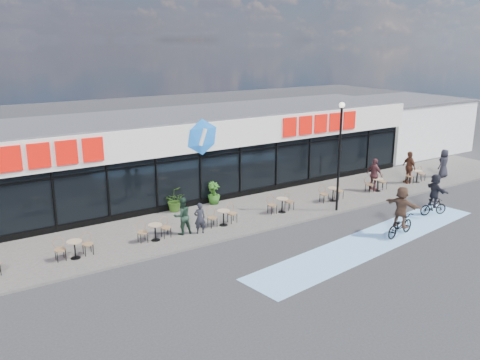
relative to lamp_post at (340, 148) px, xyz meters
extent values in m
plane|color=#28282B|center=(-5.41, -2.30, -3.38)|extent=(120.00, 120.00, 0.00)
cube|color=#635D58|center=(-5.41, 2.20, -3.33)|extent=(44.00, 5.00, 0.10)
cube|color=#7CB7EB|center=(-1.41, -3.80, -3.37)|extent=(14.17, 4.13, 0.01)
cube|color=black|center=(-5.41, 7.70, -1.88)|extent=(30.00, 6.00, 3.00)
cube|color=silver|center=(-5.41, 7.55, 0.37)|extent=(30.60, 6.30, 1.50)
cube|color=#47474C|center=(-5.41, 7.70, 1.17)|extent=(30.60, 6.30, 0.10)
cube|color=#0E319A|center=(-5.41, 4.66, -0.33)|extent=(30.60, 0.08, 0.18)
cube|color=black|center=(-5.41, 4.67, -0.73)|extent=(30.00, 0.06, 0.08)
cube|color=black|center=(-5.41, 4.68, -3.18)|extent=(30.00, 0.10, 0.40)
cube|color=red|center=(-13.41, 4.40, 0.42)|extent=(5.63, 0.18, 1.10)
cube|color=red|center=(2.59, 4.40, 0.42)|extent=(5.63, 0.18, 1.10)
ellipsoid|color=blue|center=(-5.41, 4.40, 0.42)|extent=(1.90, 0.24, 1.90)
cylinder|color=black|center=(-12.91, 4.67, -1.88)|extent=(0.10, 0.10, 3.00)
cylinder|color=black|center=(-10.41, 4.67, -1.88)|extent=(0.10, 0.10, 3.00)
cylinder|color=black|center=(-7.91, 4.67, -1.88)|extent=(0.10, 0.10, 3.00)
cylinder|color=black|center=(-5.41, 4.67, -1.88)|extent=(0.10, 0.10, 3.00)
cylinder|color=black|center=(-2.91, 4.67, -1.88)|extent=(0.10, 0.10, 3.00)
cylinder|color=black|center=(-0.41, 4.67, -1.88)|extent=(0.10, 0.10, 3.00)
cylinder|color=black|center=(2.09, 4.67, -1.88)|extent=(0.10, 0.10, 3.00)
cylinder|color=black|center=(4.59, 4.67, -1.88)|extent=(0.10, 0.10, 3.00)
cylinder|color=black|center=(7.09, 4.67, -1.88)|extent=(0.10, 0.10, 3.00)
cylinder|color=black|center=(9.59, 4.67, -1.88)|extent=(0.10, 0.10, 3.00)
cube|color=white|center=(15.09, 8.70, -1.38)|extent=(9.00, 7.00, 4.00)
cube|color=#47474C|center=(15.09, 8.70, 0.67)|extent=(9.20, 7.20, 0.12)
cylinder|color=black|center=(0.00, 0.00, -0.61)|extent=(0.12, 0.12, 5.32)
sphere|color=#FFF2CC|center=(0.00, 0.00, 2.15)|extent=(0.28, 0.28, 0.28)
cylinder|color=tan|center=(-13.01, 1.27, -2.56)|extent=(0.60, 0.60, 0.04)
cylinder|color=black|center=(-13.01, 1.27, -2.91)|extent=(0.06, 0.06, 0.70)
cylinder|color=black|center=(-13.01, 1.27, -3.27)|extent=(0.40, 0.40, 0.02)
cylinder|color=tan|center=(-9.53, 1.27, -2.56)|extent=(0.60, 0.60, 0.04)
cylinder|color=black|center=(-9.53, 1.27, -2.91)|extent=(0.06, 0.06, 0.70)
cylinder|color=black|center=(-9.53, 1.27, -3.27)|extent=(0.40, 0.40, 0.02)
cylinder|color=tan|center=(-6.05, 1.27, -2.56)|extent=(0.60, 0.60, 0.04)
cylinder|color=black|center=(-6.05, 1.27, -2.91)|extent=(0.06, 0.06, 0.70)
cylinder|color=black|center=(-6.05, 1.27, -3.27)|extent=(0.40, 0.40, 0.02)
cylinder|color=tan|center=(-2.57, 1.27, -2.56)|extent=(0.60, 0.60, 0.04)
cylinder|color=black|center=(-2.57, 1.27, -2.91)|extent=(0.06, 0.06, 0.70)
cylinder|color=black|center=(-2.57, 1.27, -3.27)|extent=(0.40, 0.40, 0.02)
cylinder|color=tan|center=(0.92, 1.27, -2.56)|extent=(0.60, 0.60, 0.04)
cylinder|color=black|center=(0.92, 1.27, -2.91)|extent=(0.06, 0.06, 0.70)
cylinder|color=black|center=(0.92, 1.27, -3.27)|extent=(0.40, 0.40, 0.02)
cylinder|color=tan|center=(4.40, 1.27, -2.56)|extent=(0.60, 0.60, 0.04)
cylinder|color=black|center=(4.40, 1.27, -2.91)|extent=(0.06, 0.06, 0.70)
cylinder|color=black|center=(4.40, 1.27, -3.27)|extent=(0.40, 0.40, 0.02)
cylinder|color=tan|center=(7.88, 1.27, -2.56)|extent=(0.60, 0.60, 0.04)
cylinder|color=black|center=(7.88, 1.27, -2.91)|extent=(0.06, 0.06, 0.70)
cylinder|color=black|center=(7.88, 1.27, -3.27)|extent=(0.40, 0.40, 0.02)
imported|color=#2B4D16|center=(-7.14, 4.44, -2.69)|extent=(1.17, 1.27, 1.18)
imported|color=#235016|center=(-4.79, 4.37, -2.67)|extent=(0.78, 0.78, 1.20)
imported|color=#315A19|center=(-4.77, 4.42, -2.74)|extent=(0.63, 0.52, 1.08)
imported|color=black|center=(-7.48, 0.98, -2.55)|extent=(0.58, 0.44, 1.44)
imported|color=#1B3124|center=(-8.17, 1.33, -2.42)|extent=(0.85, 0.68, 1.71)
imported|color=#4D291B|center=(7.34, 1.51, -2.29)|extent=(0.74, 1.24, 1.97)
imported|color=#552B30|center=(4.32, 1.49, -2.32)|extent=(0.48, 1.12, 1.90)
imported|color=#21212A|center=(10.30, 1.18, -2.37)|extent=(0.94, 0.67, 1.81)
imported|color=black|center=(3.80, -3.00, -2.93)|extent=(1.52, 0.87, 0.88)
imported|color=black|center=(3.80, -3.00, -2.07)|extent=(0.99, 1.66, 1.70)
imported|color=black|center=(0.10, -4.00, -2.87)|extent=(2.00, 0.99, 1.01)
imported|color=brown|center=(0.10, -4.00, -1.98)|extent=(0.85, 1.82, 1.89)
camera|label=1|loc=(-17.68, -18.18, 5.21)|focal=38.00mm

